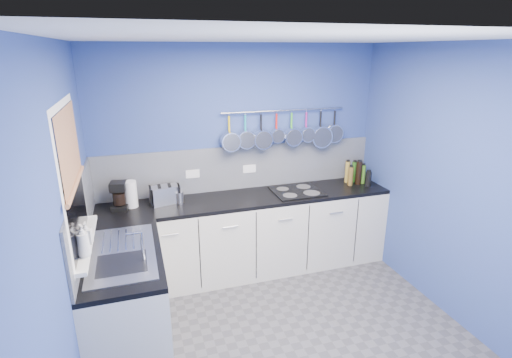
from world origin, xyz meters
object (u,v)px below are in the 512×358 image
soap_bottle_a (83,241)px  paper_towel (131,194)px  canister (180,198)px  hob (297,191)px  coffee_maker (119,196)px  soap_bottle_b (86,233)px  toaster (165,195)px

soap_bottle_a → paper_towel: bearing=75.4°
paper_towel → soap_bottle_a: bearing=-104.6°
soap_bottle_a → canister: 1.45m
hob → coffee_maker: bearing=178.1°
soap_bottle_b → canister: (0.80, 0.99, -0.18)m
toaster → canister: size_ratio=2.42×
coffee_maker → toaster: size_ratio=0.98×
soap_bottle_b → canister: bearing=51.2°
soap_bottle_b → coffee_maker: (0.21, 1.00, -0.09)m
soap_bottle_a → soap_bottle_b: (0.00, 0.20, -0.03)m
paper_towel → canister: size_ratio=2.31×
soap_bottle_a → toaster: (0.66, 1.24, -0.18)m
canister → hob: size_ratio=0.22×
paper_towel → canister: bearing=-4.6°
soap_bottle_a → toaster: size_ratio=0.83×
toaster → hob: (1.44, -0.10, -0.09)m
soap_bottle_a → coffee_maker: 1.22m
soap_bottle_a → paper_towel: (0.32, 1.23, -0.13)m
canister → paper_towel: bearing=175.4°
coffee_maker → hob: coffee_maker is taller
soap_bottle_a → canister: bearing=56.2°
soap_bottle_a → soap_bottle_b: 0.20m
paper_towel → hob: size_ratio=0.51×
soap_bottle_b → hob: bearing=24.0°
soap_bottle_b → toaster: size_ratio=0.60×
soap_bottle_a → hob: (2.10, 1.14, -0.26)m
soap_bottle_b → hob: soap_bottle_b is taller
paper_towel → toaster: size_ratio=0.95×
soap_bottle_a → toaster: soap_bottle_a is taller
soap_bottle_b → paper_towel: bearing=72.7°
toaster → hob: toaster is taller
coffee_maker → hob: bearing=7.1°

